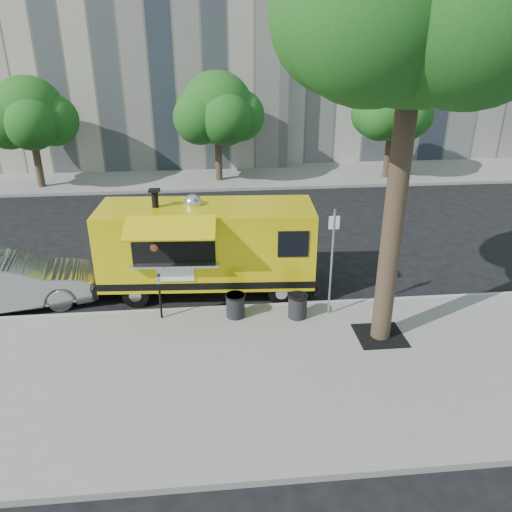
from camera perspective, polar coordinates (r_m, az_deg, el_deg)
The scene contains 14 objects.
ground at distance 15.13m, azimuth 1.12°, elevation -4.35°, with size 120.00×120.00×0.00m, color black.
sidewalk at distance 11.74m, azimuth 3.46°, elevation -13.24°, with size 60.00×6.00×0.15m, color gray.
curb at distance 14.28m, azimuth 1.56°, elevation -5.84°, with size 60.00×0.14×0.16m, color #999993.
far_sidewalk at distance 27.70m, azimuth -2.17°, elevation 9.05°, with size 60.00×5.00×0.15m, color gray.
tree_well at distance 13.25m, azimuth 13.96°, elevation -8.81°, with size 1.20×1.20×0.02m, color black.
far_tree_a at distance 27.09m, azimuth -24.51°, elevation 14.67°, with size 3.42×3.42×5.36m.
far_tree_b at distance 26.15m, azimuth -4.47°, elevation 16.51°, with size 3.60×3.60×5.50m.
far_tree_c at distance 27.59m, azimuth 15.37°, elevation 15.92°, with size 3.24×3.24×5.21m.
sign_post at distance 13.21m, azimuth 8.67°, elevation -0.08°, with size 0.28×0.06×3.00m.
parking_meter at distance 13.46m, azimuth -10.97°, elevation -3.89°, with size 0.11×0.11×1.33m.
food_truck at distance 14.72m, azimuth -5.70°, elevation 1.18°, with size 6.61×3.19×3.20m.
sedan at distance 15.75m, azimuth -26.19°, elevation -2.73°, with size 1.59×4.56×1.50m, color #9FA1A5.
trash_bin_left at distance 13.54m, azimuth -2.36°, elevation -5.59°, with size 0.54×0.54×0.65m.
trash_bin_right at distance 13.55m, azimuth 4.77°, elevation -5.63°, with size 0.55×0.55×0.66m.
Camera 1 is at (-1.61, -13.23, 7.15)m, focal length 35.00 mm.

